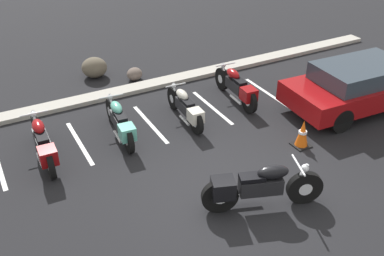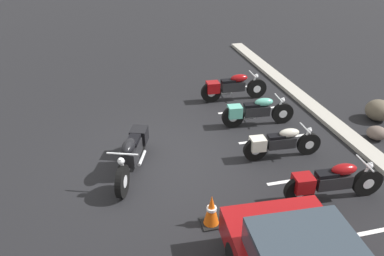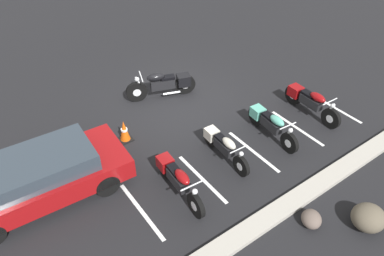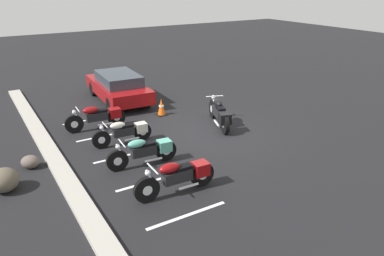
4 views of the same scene
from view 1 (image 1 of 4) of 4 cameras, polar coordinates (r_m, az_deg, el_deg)
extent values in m
plane|color=black|center=(9.39, 4.75, -8.10)|extent=(60.00, 60.00, 0.00)
cylinder|color=black|center=(9.17, 14.10, -7.36)|extent=(0.73, 0.37, 0.72)
cylinder|color=silver|center=(9.17, 14.10, -7.36)|extent=(0.31, 0.22, 0.28)
cylinder|color=black|center=(8.71, 3.55, -8.63)|extent=(0.73, 0.37, 0.72)
cylinder|color=silver|center=(8.71, 3.55, -8.63)|extent=(0.31, 0.22, 0.28)
cube|color=black|center=(8.78, 8.71, -7.23)|extent=(0.89, 0.57, 0.33)
ellipsoid|color=black|center=(8.67, 10.26, -5.53)|extent=(0.67, 0.48, 0.26)
cube|color=black|center=(8.60, 7.63, -6.22)|extent=(0.54, 0.41, 0.09)
cube|color=black|center=(8.60, 3.95, -7.59)|extent=(0.55, 0.52, 0.37)
cylinder|color=silver|center=(8.95, 13.55, -6.04)|extent=(0.29, 0.16, 0.58)
cylinder|color=silver|center=(8.76, 13.37, -4.60)|extent=(0.27, 0.65, 0.04)
sphere|color=silver|center=(8.86, 14.17, -4.96)|extent=(0.15, 0.15, 0.15)
cylinder|color=silver|center=(9.04, 6.59, -8.44)|extent=(0.59, 0.28, 0.08)
cylinder|color=black|center=(11.36, -19.14, -0.16)|extent=(0.14, 0.67, 0.67)
cylinder|color=silver|center=(11.36, -19.14, -0.16)|extent=(0.14, 0.26, 0.25)
cylinder|color=black|center=(10.03, -17.59, -4.39)|extent=(0.14, 0.67, 0.67)
cylinder|color=silver|center=(10.03, -17.59, -4.39)|extent=(0.14, 0.26, 0.25)
cube|color=black|center=(10.57, -18.50, -1.59)|extent=(0.31, 0.78, 0.30)
ellipsoid|color=maroon|center=(10.60, -18.95, 0.19)|extent=(0.28, 0.58, 0.24)
cube|color=black|center=(10.31, -18.52, -1.11)|extent=(0.26, 0.46, 0.08)
cube|color=maroon|center=(9.97, -17.81, -3.38)|extent=(0.38, 0.42, 0.35)
cylinder|color=silver|center=(11.13, -19.27, 0.70)|extent=(0.07, 0.27, 0.54)
cylinder|color=silver|center=(10.95, -19.45, 1.75)|extent=(0.63, 0.06, 0.04)
sphere|color=silver|center=(11.10, -19.49, 1.68)|extent=(0.14, 0.14, 0.14)
cylinder|color=silver|center=(10.50, -18.73, -3.84)|extent=(0.09, 0.56, 0.07)
cylinder|color=black|center=(11.73, -10.22, 2.15)|extent=(0.17, 0.65, 0.64)
cylinder|color=silver|center=(11.73, -10.22, 2.15)|extent=(0.14, 0.25, 0.24)
cylinder|color=black|center=(10.48, -8.08, -1.50)|extent=(0.17, 0.65, 0.64)
cylinder|color=silver|center=(10.48, -8.08, -1.50)|extent=(0.14, 0.25, 0.24)
cube|color=black|center=(10.98, -9.21, 0.96)|extent=(0.33, 0.76, 0.29)
ellipsoid|color=#59B29E|center=(11.02, -9.60, 2.60)|extent=(0.29, 0.56, 0.23)
cube|color=black|center=(10.75, -9.05, 1.44)|extent=(0.27, 0.44, 0.08)
cube|color=#59B29E|center=(10.42, -8.23, -0.57)|extent=(0.38, 0.41, 0.33)
cylinder|color=silver|center=(11.51, -10.19, 2.99)|extent=(0.08, 0.26, 0.52)
cylinder|color=silver|center=(11.35, -10.23, 3.98)|extent=(0.60, 0.08, 0.03)
sphere|color=silver|center=(11.49, -10.35, 3.90)|extent=(0.14, 0.14, 0.14)
cylinder|color=silver|center=(10.90, -9.41, -1.09)|extent=(0.11, 0.54, 0.07)
cylinder|color=black|center=(12.20, -2.37, 3.78)|extent=(0.14, 0.61, 0.60)
cylinder|color=silver|center=(12.20, -2.37, 3.78)|extent=(0.13, 0.24, 0.23)
cylinder|color=black|center=(11.08, 0.57, 0.71)|extent=(0.14, 0.61, 0.60)
cylinder|color=silver|center=(11.08, 0.57, 0.71)|extent=(0.13, 0.24, 0.23)
cube|color=black|center=(11.53, -0.88, 2.81)|extent=(0.29, 0.71, 0.27)
ellipsoid|color=beige|center=(11.56, -1.27, 4.28)|extent=(0.26, 0.52, 0.22)
cube|color=black|center=(11.32, -0.56, 3.29)|extent=(0.24, 0.41, 0.07)
cube|color=beige|center=(11.03, 0.47, 1.55)|extent=(0.35, 0.38, 0.31)
cylinder|color=silver|center=(12.01, -2.18, 4.57)|extent=(0.07, 0.24, 0.49)
cylinder|color=silver|center=(11.85, -2.10, 5.48)|extent=(0.57, 0.06, 0.03)
sphere|color=silver|center=(11.98, -2.32, 5.39)|extent=(0.13, 0.13, 0.13)
cylinder|color=silver|center=(11.44, -0.97, 0.98)|extent=(0.09, 0.51, 0.06)
cylinder|color=black|center=(13.28, 3.82, 6.27)|extent=(0.16, 0.67, 0.66)
cylinder|color=silver|center=(13.28, 3.82, 6.27)|extent=(0.14, 0.26, 0.25)
cylinder|color=black|center=(12.09, 7.27, 3.40)|extent=(0.16, 0.67, 0.66)
cylinder|color=silver|center=(12.09, 7.27, 3.40)|extent=(0.14, 0.26, 0.25)
cube|color=black|center=(12.57, 5.62, 5.42)|extent=(0.33, 0.78, 0.30)
ellipsoid|color=maroon|center=(12.61, 5.23, 6.88)|extent=(0.30, 0.57, 0.24)
cube|color=black|center=(12.35, 6.05, 5.93)|extent=(0.27, 0.45, 0.08)
cube|color=maroon|center=(12.04, 7.21, 4.25)|extent=(0.38, 0.42, 0.34)
cylinder|color=silver|center=(13.08, 4.11, 7.09)|extent=(0.08, 0.26, 0.53)
cylinder|color=silver|center=(12.92, 4.28, 8.04)|extent=(0.62, 0.08, 0.04)
sphere|color=silver|center=(13.06, 3.99, 7.92)|extent=(0.14, 0.14, 0.14)
cylinder|color=silver|center=(12.45, 5.55, 3.61)|extent=(0.11, 0.55, 0.07)
cylinder|color=black|center=(14.54, 22.39, 6.15)|extent=(0.65, 0.25, 0.64)
cylinder|color=black|center=(12.75, 13.74, 4.23)|extent=(0.65, 0.25, 0.64)
cylinder|color=black|center=(11.74, 18.37, 0.96)|extent=(0.65, 0.25, 0.64)
cube|color=maroon|center=(13.01, 20.79, 4.78)|extent=(4.39, 2.02, 0.55)
cube|color=#2D3842|center=(12.71, 20.72, 6.67)|extent=(2.48, 1.64, 0.45)
cube|color=#A8A399|center=(13.37, -7.55, 4.95)|extent=(18.00, 0.50, 0.12)
ellipsoid|color=#61534B|center=(14.00, -7.31, 6.82)|extent=(0.69, 0.71, 0.38)
ellipsoid|color=brown|center=(14.36, -12.29, 7.52)|extent=(1.01, 1.00, 0.62)
cube|color=black|center=(11.05, 13.65, -2.12)|extent=(0.40, 0.40, 0.03)
cone|color=#EA590F|center=(10.88, 13.87, -0.67)|extent=(0.32, 0.32, 0.69)
cylinder|color=white|center=(10.86, 13.89, -0.51)|extent=(0.20, 0.20, 0.06)
cube|color=white|center=(11.19, -14.10, -1.83)|extent=(0.10, 2.10, 0.00)
cube|color=white|center=(11.65, -5.34, 0.52)|extent=(0.10, 2.10, 0.00)
cube|color=white|center=(12.39, 2.57, 2.64)|extent=(0.10, 2.10, 0.00)
cube|color=white|center=(13.34, 9.50, 4.44)|extent=(0.10, 2.10, 0.00)
camera|label=2|loc=(12.88, 42.24, 20.79)|focal=35.00mm
camera|label=3|loc=(17.86, 6.77, 35.68)|focal=35.00mm
camera|label=4|loc=(14.44, -56.83, 14.76)|focal=35.00mm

